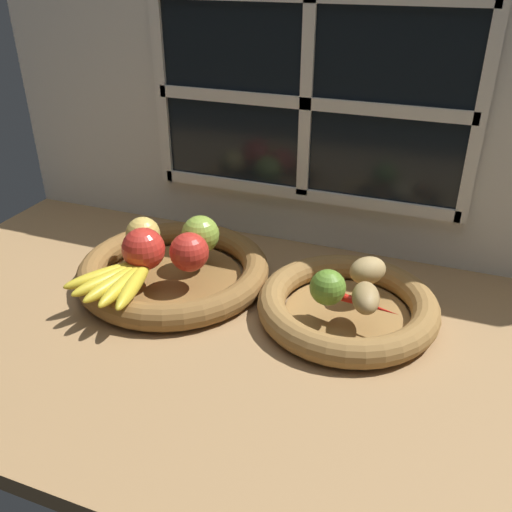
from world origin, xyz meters
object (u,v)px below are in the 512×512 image
fruit_bowl_right (347,306)px  lime_near (328,287)px  banana_bunch_front (120,280)px  fruit_bowl_left (174,271)px  apple_red_front (143,249)px  chili_pepper (360,303)px  apple_golden_left (143,234)px  potato_back (368,270)px  apple_red_right (189,252)px  potato_small (366,297)px  apple_green_back (200,234)px

fruit_bowl_right → lime_near: size_ratio=5.22×
banana_bunch_front → fruit_bowl_left: bearing=72.3°
apple_red_front → lime_near: apple_red_front is taller
fruit_bowl_right → chili_pepper: bearing=-55.8°
apple_red_front → apple_golden_left: apple_red_front is taller
apple_golden_left → lime_near: apple_golden_left is taller
banana_bunch_front → potato_back: 43.78cm
fruit_bowl_left → chili_pepper: size_ratio=2.80×
apple_red_right → potato_small: 32.91cm
apple_red_right → potato_back: (31.55, 7.15, -1.22)cm
apple_green_back → lime_near: bearing=-18.0°
apple_green_back → lime_near: (27.78, -9.05, -0.66)cm
banana_bunch_front → chili_pepper: size_ratio=1.29×
fruit_bowl_right → apple_red_right: 30.13cm
apple_green_back → apple_golden_left: bearing=-163.6°
chili_pepper → fruit_bowl_right: bearing=135.4°
apple_red_right → banana_bunch_front: (-8.83, -9.75, -2.31)cm
apple_red_right → potato_back: bearing=12.8°
apple_red_right → chili_pepper: (32.02, -1.55, -2.66)cm
fruit_bowl_right → potato_small: size_ratio=4.02×
fruit_bowl_left → lime_near: 32.31cm
potato_back → lime_near: 10.33cm
apple_golden_left → chili_pepper: 44.61cm
apple_red_front → apple_red_right: (8.07, 2.56, -0.35)cm
apple_red_right → apple_golden_left: bearing=161.9°
apple_red_front → potato_back: 40.82cm
potato_small → chili_pepper: potato_small is taller
fruit_bowl_left → apple_red_right: bearing=-25.4°
apple_green_back → apple_golden_left: (-10.95, -3.21, -0.34)cm
potato_back → banana_bunch_front: bearing=-157.3°
potato_back → chili_pepper: size_ratio=0.52×
fruit_bowl_left → apple_golden_left: (-7.21, 1.61, 6.02)cm
fruit_bowl_right → apple_golden_left: (-41.54, 1.61, 6.01)cm
chili_pepper → apple_golden_left: bearing=-175.9°
apple_green_back → apple_red_front: (-6.84, -9.74, 0.30)cm
banana_bunch_front → potato_small: potato_small is taller
fruit_bowl_left → apple_red_front: size_ratio=4.65×
apple_golden_left → lime_near: 39.17cm
apple_red_right → potato_small: bearing=-2.0°
fruit_bowl_left → chili_pepper: chili_pepper is taller
banana_bunch_front → apple_golden_left: bearing=103.7°
apple_green_back → lime_near: 29.22cm
apple_red_front → banana_bunch_front: (-0.76, -7.19, -2.66)cm
fruit_bowl_right → lime_near: lime_near is taller
potato_small → chili_pepper: size_ratio=0.60×
apple_red_front → banana_bunch_front: 7.70cm
apple_golden_left → banana_bunch_front: size_ratio=0.39×
potato_back → lime_near: lime_near is taller
chili_pepper → apple_green_back: bearing=176.5°
fruit_bowl_left → potato_back: 37.17cm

